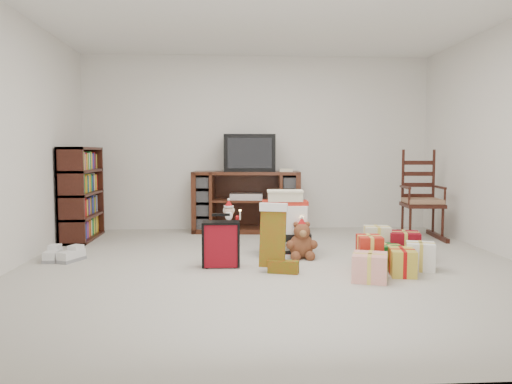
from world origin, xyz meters
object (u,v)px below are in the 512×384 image
at_px(crt_television, 249,153).
at_px(bookshelf, 82,195).
at_px(tv_stand, 247,202).
at_px(rocking_chair, 420,206).
at_px(teddy_bear, 301,242).
at_px(gift_pile, 285,227).
at_px(gift_cluster, 389,253).
at_px(sneaker_pair, 62,256).
at_px(red_suitcase, 221,244).
at_px(mrs_claus_figurine, 229,228).
at_px(santa_figurine, 288,236).

bearing_deg(crt_television, bookshelf, -165.94).
bearing_deg(tv_stand, rocking_chair, -10.44).
height_order(bookshelf, teddy_bear, bookshelf).
height_order(gift_pile, gift_cluster, gift_pile).
height_order(bookshelf, rocking_chair, rocking_chair).
relative_size(sneaker_pair, crt_television, 0.55).
bearing_deg(red_suitcase, sneaker_pair, 167.79).
bearing_deg(mrs_claus_figurine, tv_stand, 76.03).
bearing_deg(mrs_claus_figurine, bookshelf, 163.85).
relative_size(tv_stand, gift_cluster, 1.27).
relative_size(bookshelf, mrs_claus_figurine, 2.14).
distance_m(rocking_chair, mrs_claus_figurine, 2.56).
distance_m(tv_stand, mrs_claus_figurine, 1.09).
distance_m(tv_stand, red_suitcase, 2.20).
distance_m(bookshelf, crt_television, 2.29).
relative_size(red_suitcase, mrs_claus_figurine, 0.94).
bearing_deg(crt_television, gift_pile, -77.09).
bearing_deg(rocking_chair, gift_cluster, -114.99).
relative_size(rocking_chair, mrs_claus_figurine, 2.17).
bearing_deg(red_suitcase, bookshelf, 137.27).
bearing_deg(crt_television, tv_stand, 162.28).
relative_size(teddy_bear, sneaker_pair, 0.98).
bearing_deg(gift_cluster, sneaker_pair, 171.24).
relative_size(mrs_claus_figurine, crt_television, 0.78).
xyz_separation_m(rocking_chair, red_suitcase, (-2.60, -1.54, -0.18)).
relative_size(sneaker_pair, gift_cluster, 0.33).
bearing_deg(rocking_chair, teddy_bear, -140.71).
distance_m(red_suitcase, mrs_claus_figurine, 1.13).
relative_size(santa_figurine, gift_cluster, 0.46).
bearing_deg(gift_cluster, gift_pile, 142.73).
relative_size(rocking_chair, santa_figurine, 2.18).
height_order(mrs_claus_figurine, gift_cluster, mrs_claus_figurine).
height_order(red_suitcase, mrs_claus_figurine, mrs_claus_figurine).
bearing_deg(teddy_bear, mrs_claus_figurine, 134.25).
bearing_deg(sneaker_pair, crt_television, 50.52).
height_order(red_suitcase, teddy_bear, red_suitcase).
distance_m(gift_pile, mrs_claus_figurine, 0.83).
xyz_separation_m(mrs_claus_figurine, gift_cluster, (1.54, -1.27, -0.07)).
xyz_separation_m(mrs_claus_figurine, crt_television, (0.30, 1.02, 0.90)).
relative_size(teddy_bear, gift_cluster, 0.32).
bearing_deg(gift_cluster, crt_television, 118.55).
bearing_deg(gift_cluster, santa_figurine, 145.62).
height_order(gift_pile, teddy_bear, gift_pile).
distance_m(rocking_chair, red_suitcase, 3.03).
xyz_separation_m(bookshelf, sneaker_pair, (0.16, -1.31, -0.51)).
xyz_separation_m(gift_pile, sneaker_pair, (-2.33, -0.21, -0.25)).
bearing_deg(red_suitcase, teddy_bear, 22.64).
xyz_separation_m(tv_stand, rocking_chair, (2.26, -0.62, -0.02)).
bearing_deg(crt_television, santa_figurine, -76.89).
distance_m(rocking_chair, gift_cluster, 1.96).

